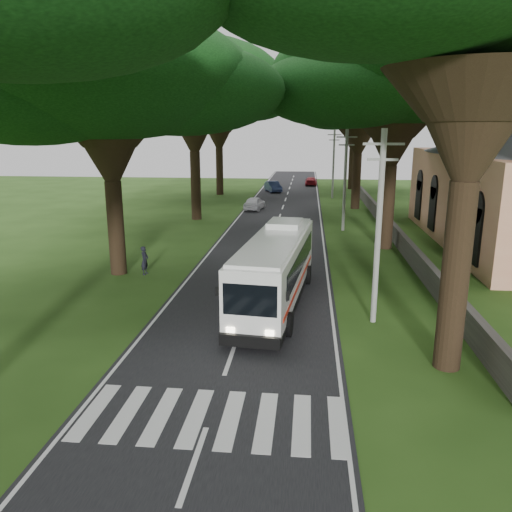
{
  "coord_description": "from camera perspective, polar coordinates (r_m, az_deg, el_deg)",
  "views": [
    {
      "loc": [
        2.61,
        -14.34,
        7.93
      ],
      "look_at": [
        0.26,
        8.17,
        2.2
      ],
      "focal_mm": 35.0,
      "sensor_mm": 36.0,
      "label": 1
    }
  ],
  "objects": [
    {
      "name": "ground",
      "position": [
        16.59,
        -3.94,
        -14.37
      ],
      "size": [
        140.0,
        140.0,
        0.0
      ],
      "primitive_type": "plane",
      "color": "#244313",
      "rests_on": "ground"
    },
    {
      "name": "road",
      "position": [
        40.21,
        2.14,
        2.84
      ],
      "size": [
        8.0,
        120.0,
        0.04
      ],
      "primitive_type": "cube",
      "color": "black",
      "rests_on": "ground"
    },
    {
      "name": "crosswalk",
      "position": [
        14.9,
        -5.32,
        -18.01
      ],
      "size": [
        8.0,
        3.0,
        0.01
      ],
      "primitive_type": "cube",
      "color": "silver",
      "rests_on": "ground"
    },
    {
      "name": "property_wall",
      "position": [
        39.55,
        15.18,
        3.03
      ],
      "size": [
        0.35,
        50.0,
        1.2
      ],
      "primitive_type": "cube",
      "color": "#383533",
      "rests_on": "ground"
    },
    {
      "name": "pole_near",
      "position": [
        20.88,
        13.85,
        3.45
      ],
      "size": [
        1.6,
        0.24,
        8.0
      ],
      "color": "gray",
      "rests_on": "ground"
    },
    {
      "name": "pole_mid",
      "position": [
        40.62,
        10.14,
        8.69
      ],
      "size": [
        1.6,
        0.24,
        8.0
      ],
      "color": "gray",
      "rests_on": "ground"
    },
    {
      "name": "pole_far",
      "position": [
        60.53,
        8.85,
        10.49
      ],
      "size": [
        1.6,
        0.24,
        8.0
      ],
      "color": "gray",
      "rests_on": "ground"
    },
    {
      "name": "tree_l_mida",
      "position": [
        28.52,
        -16.83,
        18.84
      ],
      "size": [
        15.47,
        15.47,
        13.87
      ],
      "color": "black",
      "rests_on": "ground"
    },
    {
      "name": "tree_l_midb",
      "position": [
        45.7,
        -7.27,
        19.67
      ],
      "size": [
        15.08,
        15.08,
        15.69
      ],
      "color": "black",
      "rests_on": "ground"
    },
    {
      "name": "tree_l_far",
      "position": [
        63.44,
        -4.33,
        17.64
      ],
      "size": [
        15.09,
        15.09,
        15.09
      ],
      "color": "black",
      "rests_on": "ground"
    },
    {
      "name": "tree_r_mida",
      "position": [
        34.94,
        15.73,
        19.45
      ],
      "size": [
        15.99,
        15.99,
        14.89
      ],
      "color": "black",
      "rests_on": "ground"
    },
    {
      "name": "tree_r_midb",
      "position": [
        52.67,
        11.84,
        17.52
      ],
      "size": [
        12.74,
        12.74,
        14.13
      ],
      "color": "black",
      "rests_on": "ground"
    },
    {
      "name": "tree_r_far",
      "position": [
        70.66,
        11.22,
        16.52
      ],
      "size": [
        14.39,
        14.39,
        14.27
      ],
      "color": "black",
      "rests_on": "ground"
    },
    {
      "name": "coach_bus",
      "position": [
        23.05,
        2.27,
        -1.4
      ],
      "size": [
        3.42,
        11.09,
        3.22
      ],
      "rotation": [
        0.0,
        0.0,
        -0.1
      ],
      "color": "white",
      "rests_on": "ground"
    },
    {
      "name": "distant_car_a",
      "position": [
        51.03,
        -0.16,
        6.07
      ],
      "size": [
        2.14,
        4.15,
        1.35
      ],
      "primitive_type": "imported",
      "rotation": [
        0.0,
        0.0,
        3.0
      ],
      "color": "silver",
      "rests_on": "road"
    },
    {
      "name": "distant_car_b",
      "position": [
        66.18,
        1.97,
        7.93
      ],
      "size": [
        2.73,
        4.37,
        1.36
      ],
      "primitive_type": "imported",
      "rotation": [
        0.0,
        0.0,
        0.34
      ],
      "color": "navy",
      "rests_on": "road"
    },
    {
      "name": "distant_car_c",
      "position": [
        74.69,
        6.31,
        8.51
      ],
      "size": [
        1.71,
        4.16,
        1.21
      ],
      "primitive_type": "imported",
      "rotation": [
        0.0,
        0.0,
        3.14
      ],
      "color": "maroon",
      "rests_on": "road"
    },
    {
      "name": "pedestrian",
      "position": [
        28.72,
        -12.6,
        -0.49
      ],
      "size": [
        0.45,
        0.63,
        1.62
      ],
      "primitive_type": "imported",
      "rotation": [
        0.0,
        0.0,
        1.47
      ],
      "color": "black",
      "rests_on": "ground"
    }
  ]
}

